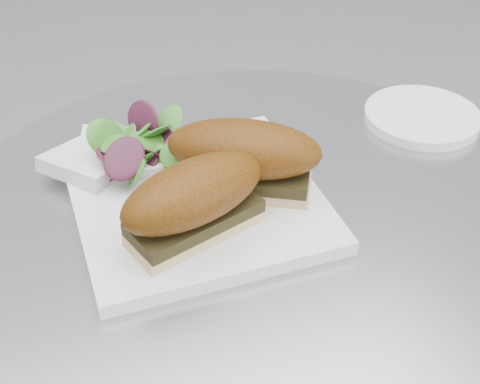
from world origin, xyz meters
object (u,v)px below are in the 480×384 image
object	(u,v)px
sandwich_left	(194,199)
saucer	(422,116)
plate	(197,200)
sandwich_right	(244,156)

from	to	relation	value
sandwich_left	saucer	xyz separation A→B (m)	(0.35, 0.12, -0.05)
saucer	sandwich_left	bearing A→B (deg)	-161.71
plate	sandwich_right	bearing A→B (deg)	-9.02
sandwich_right	saucer	world-z (taller)	sandwich_right
sandwich_left	saucer	world-z (taller)	sandwich_left
sandwich_left	saucer	distance (m)	0.37
plate	sandwich_left	size ratio (longest dim) A/B	1.51
plate	sandwich_left	xyz separation A→B (m)	(-0.02, -0.06, 0.05)
plate	saucer	xyz separation A→B (m)	(0.33, 0.06, -0.00)
sandwich_left	saucer	bearing A→B (deg)	2.96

